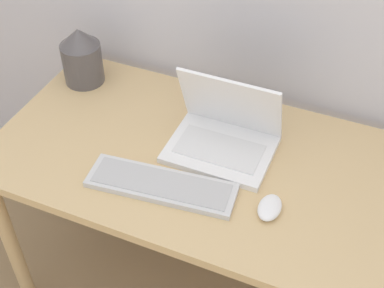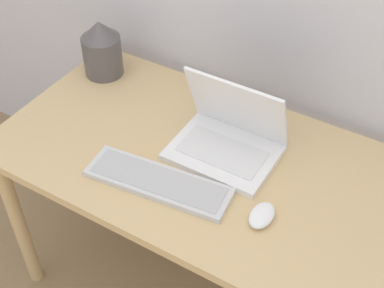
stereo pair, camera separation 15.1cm
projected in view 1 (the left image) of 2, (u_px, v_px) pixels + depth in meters
The scene contains 5 objects.
desk at pixel (202, 177), 1.68m from camera, with size 1.30×0.69×0.71m.
laptop at pixel (224, 133), 1.62m from camera, with size 0.31×0.24×0.25m.
keyboard at pixel (161, 185), 1.52m from camera, with size 0.44×0.17×0.02m.
mouse at pixel (270, 208), 1.45m from camera, with size 0.06×0.10×0.03m.
vase at pixel (81, 56), 1.84m from camera, with size 0.14×0.14×0.21m.
Camera 1 is at (0.42, -0.73, 1.84)m, focal length 50.00 mm.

